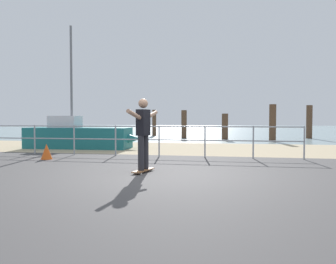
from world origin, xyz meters
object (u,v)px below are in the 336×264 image
at_px(skateboard, 143,170).
at_px(skateboarder, 143,130).
at_px(sailboat, 82,136).
at_px(traffic_cone, 47,152).

height_order(skateboard, skateboarder, skateboarder).
distance_m(sailboat, skateboard, 7.19).
xyz_separation_m(skateboarder, traffic_cone, (-3.60, 1.89, -0.77)).
relative_size(skateboard, skateboarder, 0.50).
relative_size(sailboat, traffic_cone, 10.44).
distance_m(sailboat, traffic_cone, 3.95).
distance_m(skateboard, traffic_cone, 4.07).
relative_size(sailboat, skateboarder, 3.16).
bearing_deg(sailboat, skateboarder, -53.69).
height_order(sailboat, skateboarder, sailboat).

